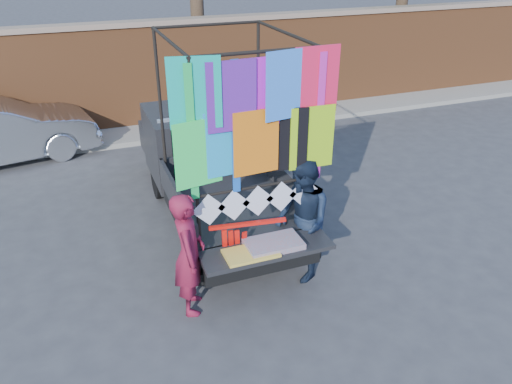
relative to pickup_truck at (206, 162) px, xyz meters
name	(u,v)px	position (x,y,z in m)	size (l,w,h in m)	color
ground	(284,271)	(0.48, -2.40, -0.83)	(90.00, 90.00, 0.00)	#38383A
brick_wall	(174,72)	(0.48, 4.60, 0.50)	(30.00, 0.45, 2.61)	brown
curb	(184,129)	(0.48, 3.90, -0.77)	(30.00, 1.20, 0.12)	gray
pickup_truck	(206,162)	(0.00, 0.00, 0.00)	(2.06, 5.18, 3.26)	black
woman	(189,254)	(-0.99, -2.70, 0.02)	(0.62, 0.40, 1.69)	maroon
man	(302,220)	(0.65, -2.55, 0.09)	(0.89, 0.69, 1.83)	#141F33
streamer_bundle	(240,239)	(-0.28, -2.63, 0.04)	(1.02, 0.19, 0.70)	red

